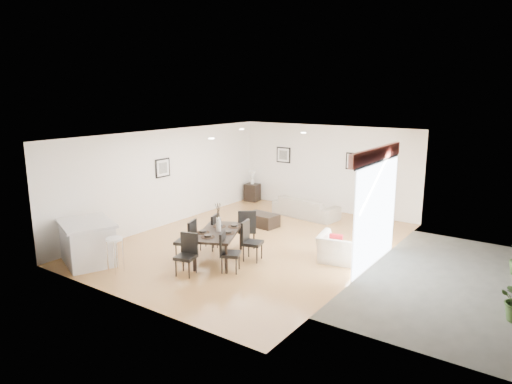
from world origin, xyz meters
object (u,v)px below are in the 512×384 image
Objects in this scene: dining_chair_head at (187,252)px; dining_table at (219,234)px; sofa at (306,207)px; dining_chair_wnear at (188,238)px; side_table at (252,192)px; bar_stool at (115,243)px; dining_chair_efar at (249,238)px; coffee_table at (262,220)px; dining_chair_foot at (247,227)px; armchair at (341,248)px; dining_chair_wfar at (212,230)px; dining_chair_enear at (227,250)px; kitchen_island at (88,242)px.

dining_table is at bearing 74.78° from dining_chair_head.
dining_chair_wnear is (-0.42, -4.69, 0.21)m from sofa.
bar_stool is at bearing -78.84° from side_table.
dining_chair_efar is 2.68m from coffee_table.
side_table is (-2.66, 6.09, -0.19)m from dining_chair_head.
dining_chair_foot is at bearing 136.50° from dining_chair_wnear.
dining_table is 5.76m from side_table.
armchair is 0.54× the size of dining_table.
dining_chair_wfar reaches higher than dining_table.
dining_table is at bearing 21.04° from armchair.
dining_table is at bearing 27.74° from dining_chair_enear.
dining_chair_wfar is 1.01× the size of dining_chair_head.
dining_chair_wnear is at bearing 21.37° from armchair.
dining_table is at bearing 99.12° from sofa.
dining_chair_wfar is 5.12m from side_table.
dining_chair_enear is 0.96× the size of dining_chair_efar.
dining_chair_efar reaches higher than side_table.
bar_stool is (-1.37, -2.80, 0.11)m from dining_chair_foot.
dining_chair_wnear is at bearing 61.83° from dining_chair_enear.
dining_table is 1.01m from dining_chair_head.
bar_stool is (-1.89, -2.18, 0.14)m from dining_chair_efar.
kitchen_island is (-4.57, -3.23, 0.16)m from armchair.
coffee_table is (-0.66, 3.73, -0.30)m from dining_chair_head.
dining_chair_wfar is 0.91× the size of dining_chair_foot.
dining_chair_wnear is 3.13m from coffee_table.
dining_chair_head is at bearing 41.78° from kitchen_island.
bar_stool is at bearing -47.25° from dining_chair_wnear.
sofa and side_table have the same top height.
dining_chair_foot is at bearing 100.58° from sofa.
armchair is 1.07× the size of dining_chair_efar.
dining_chair_head is 3.80m from coffee_table.
armchair is at bearing 153.93° from dining_chair_foot.
dining_chair_wfar is 2.33m from coffee_table.
dining_chair_enear is (1.15, -0.86, -0.01)m from dining_chair_wfar.
dining_chair_efar is 1.50m from dining_chair_head.
sofa is 5.32m from dining_chair_head.
kitchen_island is (-1.68, -2.22, -0.01)m from dining_chair_wfar.
sofa is at bearing -123.32° from dining_chair_foot.
kitchen_island is at bearing 90.43° from dining_chair_enear.
armchair is 3.07m from dining_chair_wfar.
bar_stool reaches higher than side_table.
dining_chair_wfar is (-0.57, 0.42, -0.12)m from dining_table.
dining_chair_enear is 3.42m from coffee_table.
sofa is 4.81m from dining_chair_enear.
dining_chair_enear is 3.14m from kitchen_island.
kitchen_island is at bearing -174.57° from dining_chair_head.
dining_chair_foot reaches higher than sofa.
kitchen_island reaches higher than dining_table.
armchair is 1.07× the size of coffee_table.
dining_chair_foot is 3.63m from kitchen_island.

